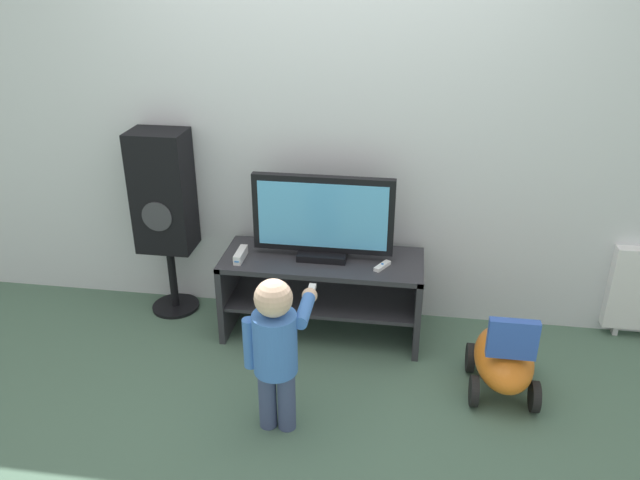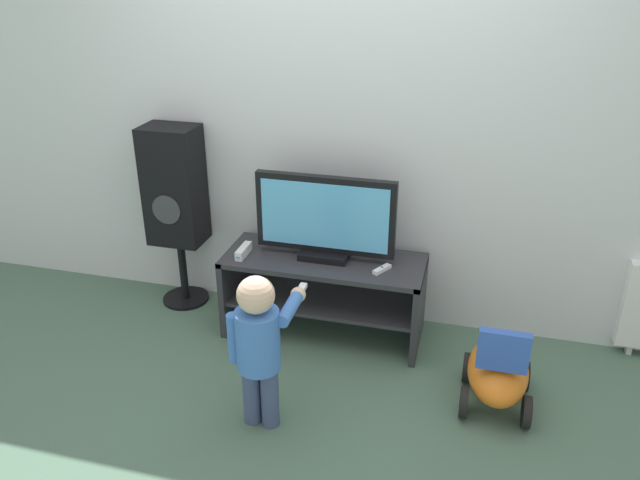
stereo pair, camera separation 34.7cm
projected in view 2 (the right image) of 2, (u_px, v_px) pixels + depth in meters
name	position (u px, v px, depth m)	size (l,w,h in m)	color
ground_plane	(314.00, 352.00, 3.64)	(16.00, 16.00, 0.00)	#4C6B56
wall_back	(338.00, 110.00, 3.56)	(10.00, 0.06, 2.60)	silver
tv_stand	(324.00, 284.00, 3.70)	(1.17, 0.46, 0.50)	#2D2D33
television	(325.00, 219.00, 3.54)	(0.81, 0.20, 0.49)	black
game_console	(244.00, 251.00, 3.65)	(0.04, 0.18, 0.05)	white
remote_primary	(382.00, 269.00, 3.48)	(0.09, 0.13, 0.03)	white
child	(259.00, 340.00, 2.91)	(0.31, 0.47, 0.82)	#3F4C72
speaker_tower	(175.00, 190.00, 3.85)	(0.34, 0.30, 1.18)	black
ride_on_toy	(498.00, 371.00, 3.15)	(0.34, 0.53, 0.52)	orange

